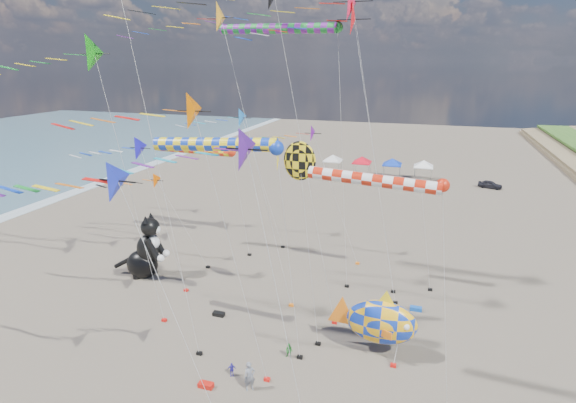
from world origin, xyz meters
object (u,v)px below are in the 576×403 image
Objects in this scene: child_blue at (232,369)px; fish_inflatable at (381,322)px; child_green at (289,351)px; cat_inflatable at (144,245)px; parked_car at (490,184)px; person_adult at (250,376)px.

fish_inflatable is at bearing 1.61° from child_blue.
child_green is at bearing -159.02° from fish_inflatable.
cat_inflatable is 16.65m from child_blue.
child_green is at bearing 176.92° from parked_car.
fish_inflatable is 9.04m from person_adult.
fish_inflatable is at bearing -177.65° from parked_car.
child_blue is at bearing -128.82° from child_green.
cat_inflatable is at bearing 166.35° from fish_inflatable.
person_adult is 1.79× the size of child_green.
cat_inflatable is at bearing 104.97° from person_adult.
cat_inflatable is 1.74× the size of parked_car.
fish_inflatable is 47.89m from parked_car.
cat_inflatable reaches higher than parked_car.
child_blue is (-2.85, -2.77, -0.05)m from child_green.
cat_inflatable is 0.98× the size of fish_inflatable.
person_adult reaches higher than parked_car.
child_green is at bearing 31.49° from person_adult.
fish_inflatable is 5.91× the size of child_green.
child_blue is at bearing -45.63° from cat_inflatable.
cat_inflatable is at bearing 157.68° from parked_car.
cat_inflatable is 17.63m from child_green.
person_adult is 55.26m from parked_car.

